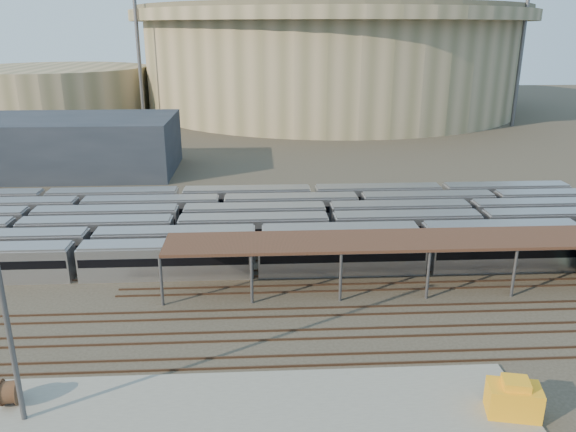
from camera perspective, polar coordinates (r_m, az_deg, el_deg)
The scene contains 14 objects.
ground at distance 54.07m, azimuth -4.28°, elevation -9.43°, with size 420.00×420.00×0.00m, color #383026.
apron at distance 41.84m, azimuth -11.90°, elevation -19.02°, with size 50.00×9.00×0.20m, color gray.
subway_trains at distance 70.56m, azimuth -7.92°, elevation -1.07°, with size 122.94×23.90×3.60m.
inspection_shed at distance 59.29m, azimuth 17.46°, elevation -2.39°, with size 60.30×6.00×5.30m.
empty_tracks at distance 49.67m, azimuth -4.38°, elevation -12.05°, with size 170.00×9.62×0.18m.
stadium at distance 189.39m, azimuth 4.21°, elevation 15.91°, with size 124.00×124.00×32.50m.
secondary_arena at distance 188.91m, azimuth -22.55°, elevation 11.69°, with size 56.00×56.00×14.00m, color #9C8969.
service_building at distance 110.86m, azimuth -22.38°, elevation 6.66°, with size 42.00×20.00×10.00m, color #1E232D.
floodlight_0 at distance 160.87m, azimuth -14.99°, elevation 16.37°, with size 4.00×1.00×38.40m.
floodlight_2 at distance 162.93m, azimuth 22.67°, elevation 15.62°, with size 4.00×1.00×38.40m.
floodlight_3 at distance 208.07m, azimuth -6.55°, elevation 17.24°, with size 4.00×1.00×38.40m.
cable_reel_east at distance 45.55m, azimuth -26.41°, elevation -15.73°, with size 1.89×1.89×1.05m, color brown.
yard_light_pole at distance 39.73m, azimuth -27.02°, elevation -7.27°, with size 0.81×0.36×18.26m.
yellow_equipment at distance 43.07m, azimuth 21.92°, elevation -16.95°, with size 3.46×2.16×2.16m, color orange.
Camera 1 is at (1.39, -47.70, 25.41)m, focal length 35.00 mm.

